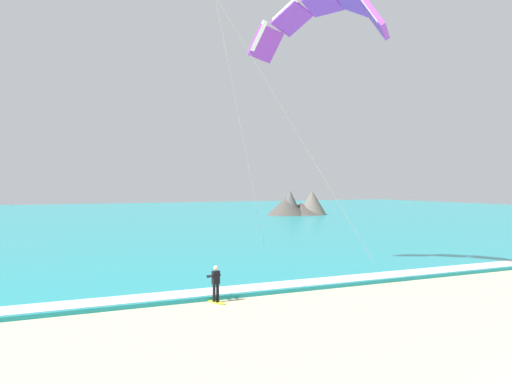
{
  "coord_description": "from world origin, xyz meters",
  "views": [
    {
      "loc": [
        -14.12,
        -7.4,
        5.43
      ],
      "look_at": [
        -1.88,
        18.87,
        4.99
      ],
      "focal_mm": 35.83,
      "sensor_mm": 36.0,
      "label": 1
    }
  ],
  "objects": [
    {
      "name": "kite_primary",
      "position": [
        1.77,
        18.09,
        15.14
      ],
      "size": [
        9.86,
        8.76,
        15.34
      ],
      "color": "purple"
    },
    {
      "name": "headland_right",
      "position": [
        29.03,
        68.6,
        1.68
      ],
      "size": [
        10.82,
        8.48,
        4.38
      ],
      "color": "#47423D",
      "rests_on": "ground"
    },
    {
      "name": "surf_foam",
      "position": [
        0.0,
        15.87,
        0.22
      ],
      "size": [
        200.0,
        1.63,
        0.04
      ],
      "primitive_type": "cube",
      "color": "white",
      "rests_on": "sea"
    },
    {
      "name": "sea",
      "position": [
        0.0,
        74.87,
        0.1
      ],
      "size": [
        200.0,
        120.0,
        0.2
      ],
      "primitive_type": "cube",
      "color": "teal",
      "rests_on": "ground"
    },
    {
      "name": "surfboard",
      "position": [
        -5.93,
        14.57,
        0.03
      ],
      "size": [
        0.78,
        1.47,
        0.09
      ],
      "color": "yellow",
      "rests_on": "ground"
    },
    {
      "name": "kitesurfer",
      "position": [
        -5.93,
        14.59,
        0.94
      ],
      "size": [
        0.61,
        0.6,
        1.69
      ],
      "color": "black",
      "rests_on": "ground"
    }
  ]
}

